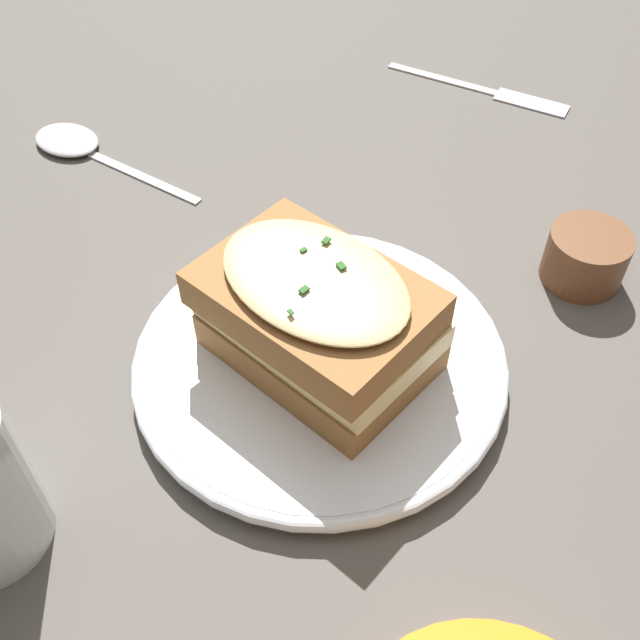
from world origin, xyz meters
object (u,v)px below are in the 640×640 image
Objects in this scene: fork at (497,93)px; spoon at (75,144)px; sandwich at (318,316)px; dinner_plate at (320,361)px; condiment_pot at (586,257)px.

fork is 0.99× the size of spoon.
fork is at bearing -44.08° from spoon.
sandwich reaches higher than fork.
condiment_pot is (-0.19, 0.09, 0.01)m from dinner_plate.
spoon is at bearing -70.58° from condiment_pot.
dinner_plate is 0.38m from fork.
dinner_plate is at bearing -24.35° from condiment_pot.
condiment_pot reaches higher than fork.
spoon is (0.32, -0.23, 0.00)m from fork.
dinner_plate is 0.05m from sandwich.
fork is (-0.37, -0.09, -0.05)m from sandwich.
fork is (-0.37, -0.09, -0.01)m from dinner_plate.
fork is at bearing -165.79° from sandwich.
fork is 0.25m from condiment_pot.
dinner_plate is 0.33m from spoon.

